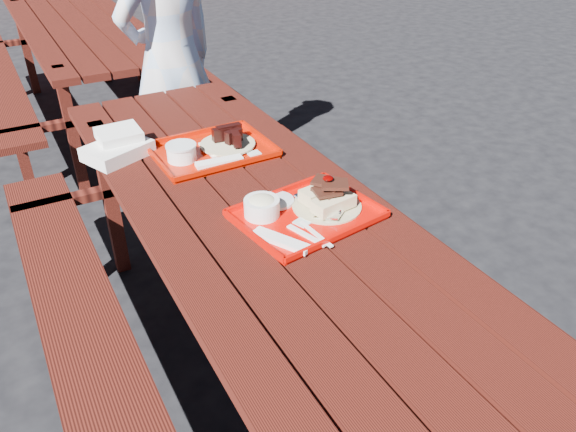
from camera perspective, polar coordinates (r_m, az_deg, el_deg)
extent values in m
plane|color=black|center=(2.22, -1.94, -16.30)|extent=(60.00, 60.00, 0.00)
cube|color=#4A150E|center=(1.65, -11.71, -2.88)|extent=(0.14, 2.40, 0.04)
cube|color=#4A150E|center=(1.69, -6.92, -1.51)|extent=(0.14, 2.40, 0.04)
cube|color=#4A150E|center=(1.74, -2.38, -0.19)|extent=(0.14, 2.40, 0.04)
cube|color=#4A150E|center=(1.80, 1.88, 1.04)|extent=(0.14, 2.40, 0.04)
cube|color=#4A150E|center=(1.87, 5.84, 2.18)|extent=(0.14, 2.40, 0.04)
cube|color=#4A150E|center=(1.81, -19.24, -13.06)|extent=(0.25, 2.40, 0.04)
cube|color=#4A150E|center=(2.61, -22.29, -4.44)|extent=(0.06, 0.06, 0.42)
cube|color=#4A150E|center=(2.18, 11.53, -2.90)|extent=(0.25, 2.40, 0.04)
cube|color=#4A150E|center=(2.88, 0.62, 1.93)|extent=(0.06, 0.06, 0.42)
cube|color=#4A150E|center=(2.64, -17.58, 1.43)|extent=(0.06, 0.06, 0.75)
cube|color=#4A150E|center=(2.78, -5.62, 4.54)|extent=(0.06, 0.06, 0.75)
cube|color=#4A150E|center=(2.67, -11.58, 4.07)|extent=(1.40, 0.06, 0.04)
cube|color=#4A150E|center=(4.24, -24.53, 16.83)|extent=(0.14, 2.40, 0.04)
cube|color=#4A150E|center=(4.25, -22.48, 17.31)|extent=(0.14, 2.40, 0.04)
cube|color=#4A150E|center=(4.27, -20.44, 17.77)|extent=(0.14, 2.40, 0.04)
cube|color=#4A150E|center=(4.30, -18.41, 18.20)|extent=(0.14, 2.40, 0.04)
cube|color=#4A150E|center=(4.33, -16.40, 18.61)|extent=(0.14, 2.40, 0.04)
cube|color=#4A150E|center=(3.59, -25.25, 5.15)|extent=(0.06, 0.06, 0.42)
cube|color=#4A150E|center=(4.47, -12.24, 15.56)|extent=(0.25, 2.40, 0.04)
cube|color=#4A150E|center=(3.79, -7.81, 9.42)|extent=(0.06, 0.06, 0.42)
cube|color=#4A150E|center=(5.31, -14.91, 15.36)|extent=(0.06, 0.06, 0.42)
cube|color=#4A150E|center=(3.43, -21.08, 8.00)|extent=(0.06, 0.06, 0.75)
cube|color=#4A150E|center=(3.54, -11.52, 10.28)|extent=(0.06, 0.06, 0.75)
cube|color=#4A150E|center=(5.25, -25.06, 15.19)|extent=(0.06, 0.06, 0.75)
cube|color=#4A150E|center=(5.33, -18.53, 16.70)|extent=(0.06, 0.06, 0.75)
cube|color=#4A150E|center=(3.45, -16.38, 10.03)|extent=(1.40, 0.06, 0.04)
cube|color=#4A150E|center=(5.27, -21.91, 16.54)|extent=(1.40, 0.06, 0.04)
cube|color=#C90801|center=(1.70, 1.88, -0.04)|extent=(0.43, 0.36, 0.01)
cube|color=#C90801|center=(1.80, -1.16, 2.40)|extent=(0.39, 0.07, 0.02)
cube|color=#C90801|center=(1.60, 5.32, -1.96)|extent=(0.39, 0.07, 0.02)
cube|color=#C90801|center=(1.81, 6.78, 2.34)|extent=(0.05, 0.30, 0.02)
cube|color=#C90801|center=(1.60, -3.65, -1.92)|extent=(0.05, 0.30, 0.02)
cylinder|color=tan|center=(1.74, 3.96, 1.04)|extent=(0.22, 0.22, 0.01)
cube|color=beige|center=(1.70, 4.64, 1.29)|extent=(0.14, 0.08, 0.04)
cube|color=beige|center=(1.75, 3.37, 2.35)|extent=(0.14, 0.08, 0.04)
ellipsoid|color=#4D0000|center=(1.69, 4.10, 4.18)|extent=(0.03, 0.03, 0.01)
cylinder|color=white|center=(1.68, -2.68, 0.88)|extent=(0.11, 0.11, 0.05)
ellipsoid|color=beige|center=(1.68, -2.69, 1.35)|extent=(0.09, 0.09, 0.04)
cylinder|color=silver|center=(1.76, -1.17, 1.57)|extent=(0.11, 0.11, 0.01)
cube|color=white|center=(1.57, -0.69, -2.51)|extent=(0.12, 0.18, 0.01)
cube|color=white|center=(1.60, 1.89, -1.99)|extent=(0.06, 0.14, 0.01)
cube|color=white|center=(1.61, 2.84, -1.82)|extent=(0.02, 0.15, 0.00)
cube|color=silver|center=(1.66, 1.50, -0.63)|extent=(0.06, 0.06, 0.00)
cube|color=#B41301|center=(2.11, -7.76, 6.49)|extent=(0.42, 0.33, 0.01)
cube|color=#B41301|center=(2.24, -9.43, 8.32)|extent=(0.41, 0.02, 0.02)
cube|color=#B41301|center=(1.97, -5.93, 5.14)|extent=(0.41, 0.02, 0.02)
cube|color=#B41301|center=(2.18, -2.76, 8.06)|extent=(0.02, 0.32, 0.02)
cube|color=#B41301|center=(2.05, -13.11, 5.47)|extent=(0.02, 0.32, 0.02)
cube|color=white|center=(2.12, -6.61, 7.01)|extent=(0.14, 0.14, 0.01)
cylinder|color=#C9BD8F|center=(2.13, -6.15, 7.29)|extent=(0.21, 0.21, 0.01)
cylinder|color=white|center=(2.04, -10.76, 6.29)|extent=(0.10, 0.10, 0.05)
cylinder|color=white|center=(2.03, -10.84, 7.04)|extent=(0.11, 0.11, 0.01)
cube|color=white|center=(2.01, -6.99, 5.50)|extent=(0.17, 0.06, 0.01)
cube|color=white|center=(2.07, -3.50, 6.39)|extent=(0.05, 0.04, 0.00)
cube|color=white|center=(2.15, -16.92, 6.38)|extent=(0.27, 0.23, 0.05)
cube|color=white|center=(2.16, -16.79, 7.88)|extent=(0.16, 0.13, 0.04)
imported|color=#B3D2F9|center=(2.98, -11.75, 15.14)|extent=(0.70, 0.59, 1.64)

